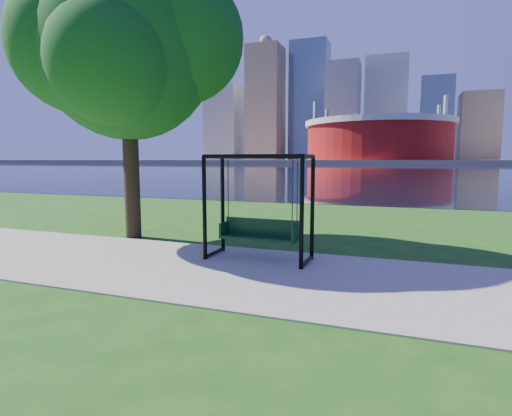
% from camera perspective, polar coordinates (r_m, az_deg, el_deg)
% --- Properties ---
extents(ground, '(900.00, 900.00, 0.00)m').
position_cam_1_polar(ground, '(8.49, -1.42, -8.26)').
color(ground, '#1E5114').
rests_on(ground, ground).
extents(path, '(120.00, 4.00, 0.03)m').
position_cam_1_polar(path, '(8.04, -2.73, -9.03)').
color(path, '#9E937F').
rests_on(path, ground).
extents(river, '(900.00, 180.00, 0.02)m').
position_cam_1_polar(river, '(109.69, 18.38, 5.44)').
color(river, black).
rests_on(river, ground).
extents(far_bank, '(900.00, 228.00, 2.00)m').
position_cam_1_polar(far_bank, '(313.65, 19.43, 6.33)').
color(far_bank, '#937F60').
rests_on(far_bank, ground).
extents(stadium, '(83.00, 83.00, 32.00)m').
position_cam_1_polar(stadium, '(243.27, 17.01, 9.48)').
color(stadium, maroon).
rests_on(stadium, far_bank).
extents(skyline, '(392.00, 66.00, 96.50)m').
position_cam_1_polar(skyline, '(328.83, 18.94, 12.45)').
color(skyline, gray).
rests_on(skyline, far_bank).
extents(swing, '(2.31, 1.05, 2.34)m').
position_cam_1_polar(swing, '(8.77, 0.42, -0.24)').
color(swing, black).
rests_on(swing, ground).
extents(park_tree, '(6.11, 5.52, 7.59)m').
position_cam_1_polar(park_tree, '(12.27, -18.01, 20.99)').
color(park_tree, black).
rests_on(park_tree, ground).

